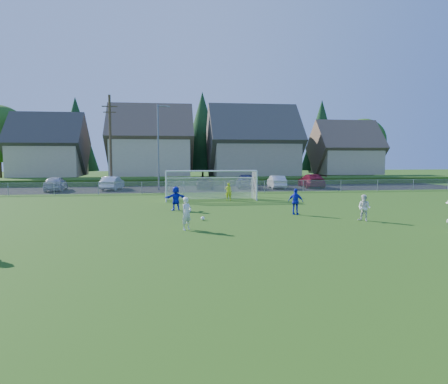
{
  "coord_description": "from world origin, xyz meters",
  "views": [
    {
      "loc": [
        -3.38,
        -16.63,
        3.69
      ],
      "look_at": [
        0.0,
        8.0,
        1.4
      ],
      "focal_mm": 32.0,
      "sensor_mm": 36.0,
      "label": 1
    }
  ],
  "objects_px": {
    "player_white_b": "(364,208)",
    "player_blue_a": "(296,202)",
    "car_b": "(112,183)",
    "player_blue_b": "(176,198)",
    "car_e": "(246,181)",
    "soccer_goal": "(211,180)",
    "soccer_ball": "(203,218)",
    "car_f": "(277,182)",
    "car_g": "(311,181)",
    "car_d": "(206,182)",
    "player_white_a": "(187,214)",
    "goalkeeper": "(228,192)",
    "car_a": "(56,184)"
  },
  "relations": [
    {
      "from": "player_white_b",
      "to": "player_blue_a",
      "type": "distance_m",
      "value": 4.2
    },
    {
      "from": "player_blue_a",
      "to": "car_b",
      "type": "xyz_separation_m",
      "value": [
        -13.85,
        20.08,
        -0.09
      ]
    },
    {
      "from": "player_blue_b",
      "to": "car_b",
      "type": "height_order",
      "value": "player_blue_b"
    },
    {
      "from": "car_e",
      "to": "soccer_goal",
      "type": "relative_size",
      "value": 0.65
    },
    {
      "from": "car_b",
      "to": "car_e",
      "type": "relative_size",
      "value": 0.9
    },
    {
      "from": "soccer_ball",
      "to": "car_f",
      "type": "bearing_deg",
      "value": 64.33
    },
    {
      "from": "soccer_ball",
      "to": "car_b",
      "type": "distance_m",
      "value": 22.87
    },
    {
      "from": "car_g",
      "to": "car_b",
      "type": "bearing_deg",
      "value": 4.92
    },
    {
      "from": "player_white_b",
      "to": "car_d",
      "type": "height_order",
      "value": "player_white_b"
    },
    {
      "from": "player_white_b",
      "to": "player_blue_b",
      "type": "relative_size",
      "value": 0.93
    },
    {
      "from": "player_white_b",
      "to": "soccer_goal",
      "type": "height_order",
      "value": "soccer_goal"
    },
    {
      "from": "car_e",
      "to": "soccer_ball",
      "type": "bearing_deg",
      "value": 78.33
    },
    {
      "from": "player_white_a",
      "to": "car_e",
      "type": "bearing_deg",
      "value": 30.83
    },
    {
      "from": "player_white_b",
      "to": "car_g",
      "type": "height_order",
      "value": "car_g"
    },
    {
      "from": "player_blue_a",
      "to": "car_b",
      "type": "distance_m",
      "value": 24.4
    },
    {
      "from": "car_f",
      "to": "soccer_goal",
      "type": "height_order",
      "value": "soccer_goal"
    },
    {
      "from": "car_g",
      "to": "goalkeeper",
      "type": "bearing_deg",
      "value": 50.66
    },
    {
      "from": "player_white_b",
      "to": "car_b",
      "type": "xyz_separation_m",
      "value": [
        -16.91,
        22.96,
        -0.03
      ]
    },
    {
      "from": "soccer_ball",
      "to": "car_a",
      "type": "bearing_deg",
      "value": 123.11
    },
    {
      "from": "player_blue_a",
      "to": "car_e",
      "type": "relative_size",
      "value": 0.34
    },
    {
      "from": "soccer_goal",
      "to": "player_blue_a",
      "type": "bearing_deg",
      "value": -63.59
    },
    {
      "from": "player_white_a",
      "to": "car_g",
      "type": "distance_m",
      "value": 28.9
    },
    {
      "from": "player_white_b",
      "to": "soccer_goal",
      "type": "bearing_deg",
      "value": 174.08
    },
    {
      "from": "player_white_a",
      "to": "goalkeeper",
      "type": "height_order",
      "value": "player_white_a"
    },
    {
      "from": "car_a",
      "to": "player_white_b",
      "type": "bearing_deg",
      "value": 130.86
    },
    {
      "from": "player_blue_a",
      "to": "car_b",
      "type": "bearing_deg",
      "value": -22.72
    },
    {
      "from": "soccer_ball",
      "to": "player_blue_a",
      "type": "distance_m",
      "value": 6.12
    },
    {
      "from": "goalkeeper",
      "to": "car_b",
      "type": "bearing_deg",
      "value": -42.19
    },
    {
      "from": "player_blue_a",
      "to": "car_e",
      "type": "height_order",
      "value": "car_e"
    },
    {
      "from": "goalkeeper",
      "to": "car_e",
      "type": "height_order",
      "value": "car_e"
    },
    {
      "from": "soccer_ball",
      "to": "soccer_goal",
      "type": "bearing_deg",
      "value": 81.52
    },
    {
      "from": "car_f",
      "to": "car_e",
      "type": "bearing_deg",
      "value": -8.59
    },
    {
      "from": "soccer_goal",
      "to": "car_e",
      "type": "bearing_deg",
      "value": 65.89
    },
    {
      "from": "player_white_a",
      "to": "player_white_b",
      "type": "bearing_deg",
      "value": -34.26
    },
    {
      "from": "car_d",
      "to": "car_f",
      "type": "distance_m",
      "value": 7.97
    },
    {
      "from": "soccer_goal",
      "to": "player_white_b",
      "type": "bearing_deg",
      "value": -57.59
    },
    {
      "from": "goalkeeper",
      "to": "car_e",
      "type": "xyz_separation_m",
      "value": [
        3.74,
        12.03,
        0.09
      ]
    },
    {
      "from": "car_d",
      "to": "car_f",
      "type": "relative_size",
      "value": 1.1
    },
    {
      "from": "player_blue_a",
      "to": "car_a",
      "type": "height_order",
      "value": "player_blue_a"
    },
    {
      "from": "player_white_b",
      "to": "player_blue_a",
      "type": "relative_size",
      "value": 0.92
    },
    {
      "from": "player_white_a",
      "to": "soccer_ball",
      "type": "bearing_deg",
      "value": 28.21
    },
    {
      "from": "soccer_ball",
      "to": "player_blue_a",
      "type": "height_order",
      "value": "player_blue_a"
    },
    {
      "from": "player_blue_b",
      "to": "car_g",
      "type": "height_order",
      "value": "player_blue_b"
    },
    {
      "from": "goalkeeper",
      "to": "car_g",
      "type": "bearing_deg",
      "value": -128.7
    },
    {
      "from": "car_e",
      "to": "player_blue_b",
      "type": "bearing_deg",
      "value": 70.31
    },
    {
      "from": "car_g",
      "to": "player_blue_a",
      "type": "bearing_deg",
      "value": 71.83
    },
    {
      "from": "car_d",
      "to": "car_g",
      "type": "relative_size",
      "value": 0.89
    },
    {
      "from": "car_g",
      "to": "soccer_goal",
      "type": "bearing_deg",
      "value": 46.02
    },
    {
      "from": "player_blue_a",
      "to": "car_a",
      "type": "xyz_separation_m",
      "value": [
        -19.49,
        19.43,
        -0.04
      ]
    },
    {
      "from": "car_g",
      "to": "soccer_ball",
      "type": "bearing_deg",
      "value": 60.85
    }
  ]
}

